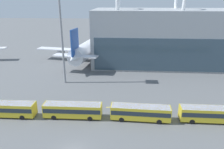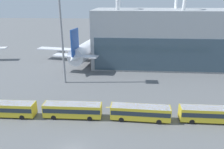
{
  "view_description": "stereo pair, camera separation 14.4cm",
  "coord_description": "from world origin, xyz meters",
  "px_view_note": "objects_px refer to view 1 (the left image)",
  "views": [
    {
      "loc": [
        8.04,
        -27.38,
        23.01
      ],
      "look_at": [
        4.4,
        25.59,
        4.0
      ],
      "focal_mm": 35.0,
      "sensor_mm": 36.0,
      "label": 1
    },
    {
      "loc": [
        8.18,
        -27.37,
        23.01
      ],
      "look_at": [
        4.4,
        25.59,
        4.0
      ],
      "focal_mm": 35.0,
      "sensor_mm": 36.0,
      "label": 2
    }
  ],
  "objects_px": {
    "shuttle_bus_3": "(210,113)",
    "floodlight_mast": "(60,11)",
    "shuttle_bus_1": "(73,109)",
    "airliner_parked_remote": "(213,39)",
    "airliner_at_gate_far": "(90,48)",
    "shuttle_bus_0": "(7,108)",
    "shuttle_bus_2": "(140,112)"
  },
  "relations": [
    {
      "from": "airliner_parked_remote",
      "to": "shuttle_bus_3",
      "type": "bearing_deg",
      "value": -14.32
    },
    {
      "from": "floodlight_mast",
      "to": "shuttle_bus_1",
      "type": "bearing_deg",
      "value": -70.03
    },
    {
      "from": "shuttle_bus_1",
      "to": "floodlight_mast",
      "type": "distance_m",
      "value": 26.54
    },
    {
      "from": "shuttle_bus_3",
      "to": "shuttle_bus_0",
      "type": "bearing_deg",
      "value": -178.58
    },
    {
      "from": "airliner_parked_remote",
      "to": "shuttle_bus_2",
      "type": "distance_m",
      "value": 69.11
    },
    {
      "from": "airliner_parked_remote",
      "to": "shuttle_bus_1",
      "type": "relative_size",
      "value": 3.63
    },
    {
      "from": "shuttle_bus_2",
      "to": "airliner_at_gate_far",
      "type": "bearing_deg",
      "value": 114.29
    },
    {
      "from": "airliner_parked_remote",
      "to": "shuttle_bus_2",
      "type": "bearing_deg",
      "value": -24.8
    },
    {
      "from": "airliner_at_gate_far",
      "to": "shuttle_bus_2",
      "type": "bearing_deg",
      "value": -149.47
    },
    {
      "from": "airliner_parked_remote",
      "to": "shuttle_bus_0",
      "type": "height_order",
      "value": "airliner_parked_remote"
    },
    {
      "from": "airliner_parked_remote",
      "to": "shuttle_bus_2",
      "type": "xyz_separation_m",
      "value": [
        -34.41,
        -59.81,
        -3.85
      ]
    },
    {
      "from": "shuttle_bus_0",
      "to": "shuttle_bus_2",
      "type": "xyz_separation_m",
      "value": [
        26.83,
        0.42,
        0.0
      ]
    },
    {
      "from": "airliner_at_gate_far",
      "to": "shuttle_bus_3",
      "type": "distance_m",
      "value": 50.97
    },
    {
      "from": "shuttle_bus_3",
      "to": "airliner_parked_remote",
      "type": "bearing_deg",
      "value": 70.94
    },
    {
      "from": "airliner_at_gate_far",
      "to": "airliner_parked_remote",
      "type": "xyz_separation_m",
      "value": [
        51.1,
        18.49,
        0.59
      ]
    },
    {
      "from": "shuttle_bus_1",
      "to": "shuttle_bus_2",
      "type": "xyz_separation_m",
      "value": [
        13.42,
        -0.04,
        0.0
      ]
    },
    {
      "from": "shuttle_bus_2",
      "to": "shuttle_bus_3",
      "type": "bearing_deg",
      "value": 3.61
    },
    {
      "from": "shuttle_bus_1",
      "to": "airliner_parked_remote",
      "type": "bearing_deg",
      "value": 50.67
    },
    {
      "from": "airliner_at_gate_far",
      "to": "shuttle_bus_0",
      "type": "relative_size",
      "value": 3.52
    },
    {
      "from": "floodlight_mast",
      "to": "airliner_parked_remote",
      "type": "bearing_deg",
      "value": 37.12
    },
    {
      "from": "shuttle_bus_1",
      "to": "floodlight_mast",
      "type": "bearing_deg",
      "value": 109.3
    },
    {
      "from": "airliner_at_gate_far",
      "to": "shuttle_bus_1",
      "type": "xyz_separation_m",
      "value": [
        3.27,
        -41.27,
        -3.26
      ]
    },
    {
      "from": "shuttle_bus_3",
      "to": "floodlight_mast",
      "type": "xyz_separation_m",
      "value": [
        -33.55,
        18.22,
        17.82
      ]
    },
    {
      "from": "shuttle_bus_2",
      "to": "floodlight_mast",
      "type": "relative_size",
      "value": 0.42
    },
    {
      "from": "airliner_at_gate_far",
      "to": "airliner_parked_remote",
      "type": "distance_m",
      "value": 54.35
    },
    {
      "from": "shuttle_bus_3",
      "to": "floodlight_mast",
      "type": "distance_m",
      "value": 42.13
    },
    {
      "from": "airliner_at_gate_far",
      "to": "shuttle_bus_0",
      "type": "height_order",
      "value": "airliner_at_gate_far"
    },
    {
      "from": "airliner_parked_remote",
      "to": "shuttle_bus_3",
      "type": "xyz_separation_m",
      "value": [
        -20.99,
        -59.5,
        -3.85
      ]
    },
    {
      "from": "airliner_at_gate_far",
      "to": "shuttle_bus_2",
      "type": "xyz_separation_m",
      "value": [
        16.69,
        -41.32,
        -3.26
      ]
    },
    {
      "from": "airliner_at_gate_far",
      "to": "shuttle_bus_1",
      "type": "distance_m",
      "value": 41.53
    },
    {
      "from": "shuttle_bus_0",
      "to": "shuttle_bus_2",
      "type": "distance_m",
      "value": 26.84
    },
    {
      "from": "shuttle_bus_1",
      "to": "shuttle_bus_2",
      "type": "distance_m",
      "value": 13.42
    }
  ]
}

